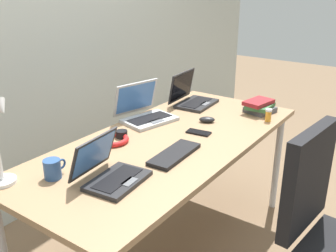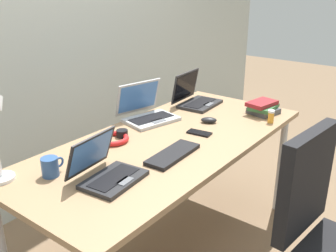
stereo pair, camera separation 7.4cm
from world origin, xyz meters
TOP-DOWN VIEW (x-y plane):
  - ground_plane at (0.00, 0.00)m, footprint 12.00×12.00m
  - wall_back at (-0.00, 1.10)m, footprint 6.00×0.13m
  - desk at (0.00, 0.00)m, footprint 1.80×0.80m
  - laptop_center at (0.18, 0.30)m, footprint 0.36×0.34m
  - laptop_back_left at (0.61, 0.23)m, footprint 0.32×0.27m
  - laptop_back_right at (-0.51, -0.06)m, footprint 0.30×0.28m
  - external_keyboard at (-0.15, -0.15)m, footprint 0.34×0.14m
  - computer_mouse at (0.36, -0.04)m, footprint 0.10×0.11m
  - cell_phone at (0.18, -0.09)m, footprint 0.08×0.14m
  - headphones at (-0.20, 0.23)m, footprint 0.21×0.18m
  - pill_bottle at (0.59, -0.33)m, footprint 0.04×0.04m
  - book_stack at (0.72, -0.22)m, footprint 0.23×0.19m
  - coffee_mug at (-0.64, 0.17)m, footprint 0.11×0.08m

SIDE VIEW (x-z plane):
  - ground_plane at x=0.00m, z-range 0.00..0.00m
  - desk at x=0.00m, z-range 0.31..1.05m
  - cell_phone at x=0.18m, z-range 0.74..0.75m
  - external_keyboard at x=-0.15m, z-range 0.74..0.76m
  - headphones at x=-0.20m, z-range 0.74..0.78m
  - computer_mouse at x=0.36m, z-range 0.74..0.77m
  - pill_bottle at x=0.59m, z-range 0.74..0.82m
  - book_stack at x=0.72m, z-range 0.74..0.82m
  - laptop_back_right at x=-0.51m, z-range 0.68..0.88m
  - coffee_mug at x=-0.64m, z-range 0.74..0.83m
  - laptop_back_left at x=0.61m, z-range 0.67..0.90m
  - laptop_center at x=0.18m, z-range 0.67..0.90m
  - wall_back at x=0.00m, z-range 0.00..2.60m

